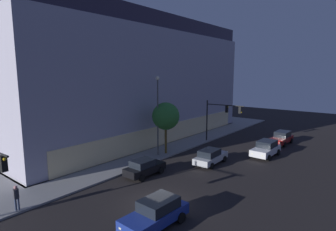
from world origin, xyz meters
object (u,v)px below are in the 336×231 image
Objects in this scene: street_lamp_sidewalk at (158,107)px; sidewalk_tree at (166,116)px; pedestrian_waiting at (16,196)px; car_black at (144,167)px; car_red at (282,138)px; car_blue at (156,213)px; modern_building at (97,79)px; traffic_light_far_corner at (221,113)px; car_white at (266,148)px; car_silver at (210,156)px.

street_lamp_sidewalk is 1.50× the size of sidewalk_tree.
pedestrian_waiting is 0.43× the size of car_black.
pedestrian_waiting is at bearing 164.51° from car_red.
car_red is (25.84, 0.09, -0.02)m from car_blue.
sidewalk_tree reaches higher than car_blue.
car_blue is 8.64m from car_black.
modern_building reaches higher than traffic_light_far_corner.
car_blue is at bearing 179.42° from car_white.
car_black is at bearing -117.05° from modern_building.
car_silver is 7.36m from car_white.
car_blue is at bearing -164.83° from car_silver.
pedestrian_waiting is 17.97m from car_silver.
car_silver is (6.77, -3.11, 0.02)m from car_black.
pedestrian_waiting is at bearing 168.76° from car_black.
street_lamp_sidewalk reaches higher than car_red.
car_black is at bearing 48.68° from car_blue.
car_black is 0.87× the size of car_white.
street_lamp_sidewalk reaches higher than car_blue.
modern_building reaches higher than pedestrian_waiting.
pedestrian_waiting is (-21.19, -18.98, -7.32)m from modern_building.
pedestrian_waiting reaches higher than car_white.
car_red is (4.92, -6.67, -3.26)m from traffic_light_far_corner.
street_lamp_sidewalk is 13.35m from car_white.
car_red is at bearing 0.21° from car_blue.
traffic_light_far_corner reaches higher than car_blue.
car_blue is 25.84m from car_red.
car_blue is 0.98× the size of car_silver.
pedestrian_waiting is 0.40× the size of car_red.
car_blue is (-12.21, -9.24, -3.67)m from sidewalk_tree.
car_silver is at bearing -24.63° from car_black.
sidewalk_tree is at bearing 164.07° from traffic_light_far_corner.
car_silver is at bearing -158.20° from traffic_light_far_corner.
modern_building is 8.15× the size of car_silver.
car_silver is (-3.98, -24.16, -7.70)m from modern_building.
street_lamp_sidewalk is at bearing 164.44° from traffic_light_far_corner.
car_white is (18.91, -0.19, 0.02)m from car_blue.
sidewalk_tree reaches higher than car_black.
car_red is (9.38, -27.45, -7.66)m from modern_building.
pedestrian_waiting is at bearing 175.98° from traffic_light_far_corner.
street_lamp_sidewalk reaches higher than car_silver.
modern_building is 8.28× the size of car_blue.
car_white is 1.06× the size of car_red.
street_lamp_sidewalk reaches higher than traffic_light_far_corner.
traffic_light_far_corner is 3.18× the size of pedestrian_waiting.
sidewalk_tree is 3.39× the size of pedestrian_waiting.
traffic_light_far_corner reaches higher than car_red.
sidewalk_tree reaches higher than car_silver.
car_white is at bearing -177.65° from car_red.
pedestrian_waiting is at bearing -177.70° from sidewalk_tree.
car_blue reaches higher than car_silver.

